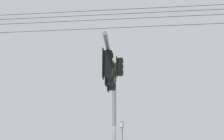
# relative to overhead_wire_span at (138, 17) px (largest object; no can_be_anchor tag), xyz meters

# --- Properties ---
(signal_mast_assembly) EXTENTS (1.76, 5.91, 5.99)m
(signal_mast_assembly) POSITION_rel_overhead_wire_span_xyz_m (-1.60, -1.15, -3.93)
(signal_mast_assembly) COLOR gray
(signal_mast_assembly) RESTS_ON ground
(overhead_wire_span) EXTENTS (28.06, 6.96, 1.27)m
(overhead_wire_span) POSITION_rel_overhead_wire_span_xyz_m (0.00, 0.00, 0.00)
(overhead_wire_span) COLOR black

